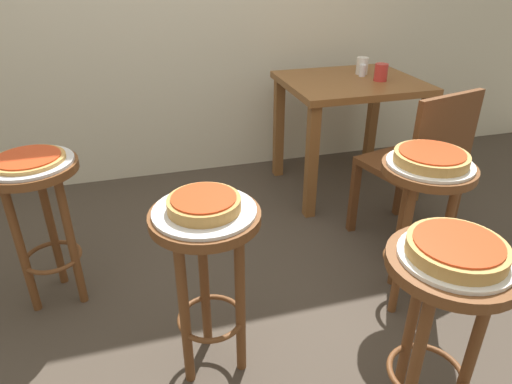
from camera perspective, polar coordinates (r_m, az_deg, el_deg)
The scene contains 18 objects.
ground_plane at distance 2.04m, azimuth -1.92°, elevation -16.17°, with size 6.00×6.00×0.00m, color #42382D.
stool_foreground at distance 1.49m, azimuth 22.03°, elevation -13.23°, with size 0.37×0.37×0.67m.
serving_plate_foreground at distance 1.38m, azimuth 23.39°, elevation -7.40°, with size 0.31×0.31×0.01m, color white.
pizza_foreground at distance 1.37m, azimuth 23.62°, elevation -6.42°, with size 0.27×0.27×0.05m.
stool_middle at distance 1.59m, azimuth -6.05°, elevation -8.12°, with size 0.37×0.37×0.67m.
serving_plate_middle at distance 1.49m, azimuth -6.40°, elevation -2.36°, with size 0.34×0.34×0.01m, color silver.
pizza_middle at distance 1.47m, azimuth -6.46°, elevation -1.41°, with size 0.24×0.24×0.05m.
stool_leftside at distance 2.01m, azimuth 19.87°, elevation -1.50°, with size 0.37×0.37×0.67m.
serving_plate_leftside at distance 1.93m, azimuth 20.75°, elevation 3.29°, with size 0.34×0.34×0.01m, color white.
pizza_leftside at distance 1.92m, azimuth 20.89°, elevation 4.05°, with size 0.29×0.29×0.05m.
stool_rear at distance 2.10m, azimuth -25.27°, elevation -1.29°, with size 0.37×0.37×0.67m.
serving_plate_rear at distance 2.02m, azimuth -26.32°, elevation 3.28°, with size 0.34×0.34×0.01m, color silver.
pizza_rear at distance 2.02m, azimuth -26.42°, elevation 3.69°, with size 0.28×0.28×0.02m.
dining_table at distance 2.94m, azimuth 11.44°, elevation 11.03°, with size 0.80×0.69×0.72m.
cup_near_edge at distance 2.91m, azimuth 15.22°, elevation 14.12°, with size 0.08×0.08×0.10m, color red.
cup_far_edge at distance 3.05m, azimuth 13.00°, elevation 14.99°, with size 0.07×0.07×0.10m, color silver.
condiment_shaker at distance 2.99m, azimuth 13.05°, elevation 14.44°, with size 0.04×0.04×0.07m, color white.
wooden_chair at distance 2.45m, azimuth 19.57°, elevation 3.27°, with size 0.48×0.48×0.85m.
Camera 1 is at (-0.34, -1.43, 1.42)m, focal length 32.30 mm.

